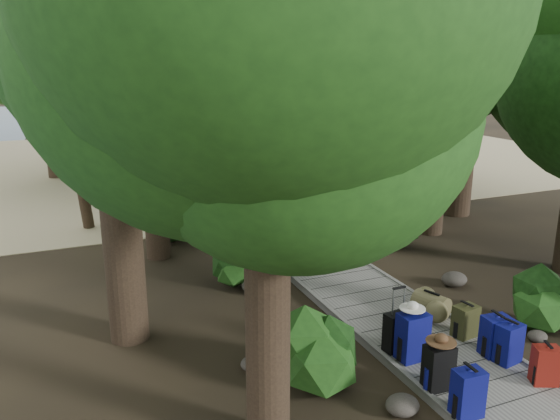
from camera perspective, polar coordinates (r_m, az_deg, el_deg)
name	(u,v)px	position (r m, az deg, el deg)	size (l,w,h in m)	color
ground	(349,288)	(11.76, 7.20, -8.10)	(120.00, 120.00, 0.00)	#312618
sand_beach	(180,162)	(26.31, -10.38, 4.93)	(40.00, 22.00, 0.02)	tan
boardwalk	(327,269)	(12.55, 4.93, -6.20)	(2.00, 12.00, 0.12)	gray
backpack_left_a	(468,391)	(7.90, 19.06, -17.43)	(0.39, 0.27, 0.73)	#0A0668
backpack_left_b	(439,365)	(8.35, 16.25, -15.27)	(0.40, 0.28, 0.74)	black
backpack_left_c	(413,334)	(8.95, 13.70, -12.48)	(0.46, 0.33, 0.85)	#0A0668
backpack_right_a	(546,363)	(9.03, 26.01, -14.21)	(0.36, 0.25, 0.64)	maroon
backpack_right_b	(509,341)	(9.35, 22.81, -12.52)	(0.39, 0.28, 0.71)	#0A0668
backpack_right_c	(496,334)	(9.49, 21.60, -11.92)	(0.42, 0.30, 0.72)	#0A0668
backpack_right_d	(466,319)	(9.93, 18.83, -10.77)	(0.40, 0.29, 0.61)	#37381A
duffel_right_khaki	(431,304)	(10.55, 15.49, -9.46)	(0.42, 0.63, 0.42)	brown
suitcase_on_boardwalk	(397,332)	(9.19, 12.08, -12.32)	(0.42, 0.23, 0.65)	black
lone_suitcase_on_sand	(241,189)	(18.79, -4.06, 2.16)	(0.46, 0.26, 0.72)	black
hat_brown	(441,338)	(8.14, 16.51, -12.67)	(0.43, 0.43, 0.13)	#51351E
hat_white	(413,305)	(8.74, 13.70, -9.58)	(0.40, 0.40, 0.13)	silver
kayak	(121,195)	(19.61, -16.29, 1.49)	(0.64, 2.92, 0.29)	#A3350D
sun_lounger	(306,175)	(21.51, 2.77, 3.65)	(0.56, 1.73, 0.56)	silver
tree_right_c	(443,59)	(15.15, 16.67, 14.92)	(5.44, 5.44, 9.41)	black
tree_right_d	(473,13)	(17.45, 19.53, 18.83)	(6.51, 6.51, 11.93)	black
tree_right_e	(361,68)	(19.26, 8.48, 14.47)	(4.90, 4.90, 8.83)	black
tree_right_f	(365,60)	(22.82, 8.89, 15.26)	(5.25, 5.25, 9.38)	black
tree_left_a	(266,135)	(5.94, -1.42, 7.88)	(4.66, 4.66, 7.77)	black
tree_left_b	(108,57)	(8.96, -17.54, 14.97)	(5.23, 5.23, 9.41)	black
tree_left_c	(148,82)	(12.97, -13.61, 12.90)	(4.83, 4.83, 8.39)	black
tree_back_a	(144,64)	(25.04, -14.07, 14.59)	(5.21, 5.21, 9.03)	black
tree_back_b	(216,60)	(25.71, -6.70, 15.31)	(5.24, 5.24, 9.36)	black
tree_back_c	(272,63)	(26.94, -0.89, 15.12)	(5.05, 5.05, 9.09)	black
tree_back_d	(45,68)	(23.90, -23.38, 13.51)	(5.27, 5.27, 8.78)	black
palm_right_a	(353,83)	(17.20, 7.68, 13.01)	(4.68, 4.68, 7.99)	#173C11
palm_right_b	(329,83)	(23.04, 5.11, 13.06)	(3.89, 3.89, 7.52)	#173C11
palm_right_c	(250,96)	(23.71, -3.15, 11.84)	(4.04, 4.04, 6.42)	#173C11
palm_left_a	(68,108)	(15.98, -21.26, 9.90)	(4.30, 4.30, 6.84)	#173C11
rock_left_a	(402,405)	(8.05, 12.66, -19.27)	(0.47, 0.43, 0.26)	#4C473F
rock_left_b	(253,364)	(8.82, -2.87, -15.73)	(0.39, 0.35, 0.21)	#4C473F
rock_left_c	(255,285)	(11.42, -2.58, -7.86)	(0.58, 0.52, 0.32)	#4C473F
rock_left_d	(225,251)	(13.62, -5.80, -4.33)	(0.32, 0.29, 0.17)	#4C473F
rock_right_a	(537,336)	(10.56, 25.31, -11.83)	(0.34, 0.31, 0.19)	#4C473F
rock_right_b	(454,279)	(12.31, 17.75, -6.89)	(0.55, 0.49, 0.30)	#4C473F
rock_right_c	(371,247)	(14.04, 9.54, -3.88)	(0.31, 0.28, 0.17)	#4C473F
shrub_left_a	(320,351)	(8.31, 4.24, -14.44)	(1.19, 1.19, 1.07)	#1D4915
shrub_left_b	(240,266)	(11.71, -4.21, -5.84)	(0.96, 0.96, 0.86)	#1D4915
shrub_left_c	(172,219)	(14.65, -11.26, -0.95)	(1.37, 1.37, 1.24)	#1D4915
shrub_right_a	(532,299)	(10.93, 24.84, -8.45)	(1.14, 1.14, 1.02)	#1D4915
shrub_right_b	(400,225)	(14.38, 12.44, -1.49)	(1.29, 1.29, 1.16)	#1D4915
shrub_right_c	(320,204)	(17.07, 4.19, 0.67)	(0.76, 0.76, 0.68)	#1D4915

